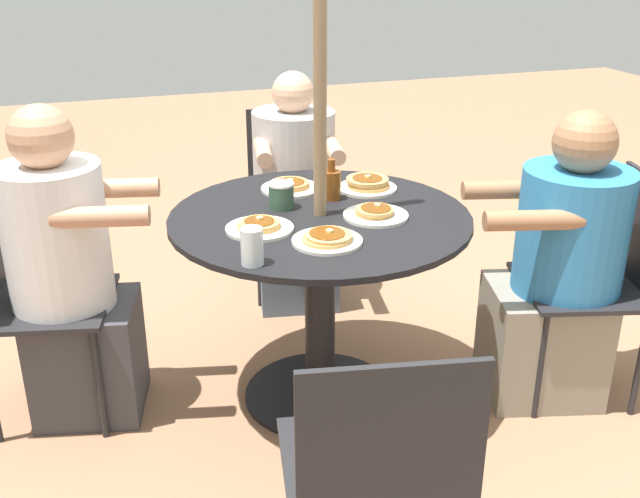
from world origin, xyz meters
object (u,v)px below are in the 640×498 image
Objects in this scene: pancake_plate_c at (327,239)px; diner_west at (295,201)px; diner_north at (70,282)px; patio_chair_south at (605,272)px; patio_chair_east at (378,470)px; coffee_cup at (281,195)px; patio_chair_north at (21,290)px; syrup_bottle at (331,184)px; pancake_plate_b at (290,186)px; pancake_plate_d at (375,213)px; patio_table at (320,265)px; pancake_plate_e at (259,227)px; diner_south at (558,275)px; drinking_glass_a at (252,246)px; pancake_plate_a at (368,184)px; patio_chair_west at (291,187)px.

diner_west is at bearing -11.36° from pancake_plate_c.
diner_north is 1.96m from patio_chair_south.
patio_chair_east is 9.27× the size of coffee_cup.
diner_west is 1.18m from pancake_plate_c.
syrup_bottle is at bearing 98.39° from patio_chair_north.
pancake_plate_b is 1.00× the size of pancake_plate_c.
pancake_plate_d is at bearing 87.86° from diner_north.
pancake_plate_e is at bearing 107.68° from patio_table.
diner_south is 9.73× the size of drinking_glass_a.
pancake_plate_a is 1.50× the size of syrup_bottle.
patio_chair_north reaches higher than coffee_cup.
pancake_plate_d is at bearing -152.50° from pancake_plate_b.
coffee_cup is (-0.19, 0.09, 0.03)m from pancake_plate_b.
coffee_cup is (0.19, 0.29, 0.03)m from pancake_plate_d.
patio_chair_west is 0.83m from pancake_plate_b.
syrup_bottle is at bearing -79.51° from coffee_cup.
pancake_plate_e is 2.43× the size of coffee_cup.
patio_chair_west is 0.18m from diner_west.
patio_chair_north is at bearing 67.92° from pancake_plate_e.
pancake_plate_e is at bearing 149.69° from pancake_plate_b.
pancake_plate_d is (-0.38, -0.20, -0.00)m from pancake_plate_b.
diner_north is 5.09× the size of pancake_plate_a.
patio_chair_south reaches higher than patio_table.
patio_chair_north is 3.81× the size of pancake_plate_d.
coffee_cup is (1.16, -0.09, 0.30)m from patio_chair_east.
pancake_plate_b is (0.09, 0.28, -0.01)m from pancake_plate_a.
patio_chair_north is 0.90m from pancake_plate_e.
patio_chair_north is 3.81× the size of pancake_plate_a.
pancake_plate_d is at bearing 79.51° from patio_chair_east.
diner_south is at bearing 89.00° from diner_north.
pancake_plate_b is (-0.58, 0.19, 0.28)m from diner_west.
patio_table is 1.07m from patio_chair_west.
patio_chair_west is 3.81× the size of pancake_plate_c.
diner_south is at bearing 127.95° from patio_chair_west.
pancake_plate_c is (0.03, 1.09, 0.26)m from patio_chair_south.
diner_west is 7.19× the size of syrup_bottle.
pancake_plate_b is at bearing -25.70° from drinking_glass_a.
patio_chair_south is 3.81× the size of pancake_plate_e.
patio_chair_east is 7.60× the size of drinking_glass_a.
patio_chair_south and patio_chair_west have the same top height.
patio_table is 4.68× the size of pancake_plate_d.
patio_table is 4.68× the size of pancake_plate_b.
patio_chair_south is 0.91m from pancake_plate_d.
diner_north reaches higher than patio_chair_south.
patio_chair_north is at bearing 92.77° from pancake_plate_b.
patio_table is at bearing 90.00° from diner_south.
diner_north reaches higher than diner_west.
pancake_plate_a is 0.30m from pancake_plate_d.
diner_north is 1.36m from patio_chair_west.
diner_west is 4.80× the size of pancake_plate_a.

